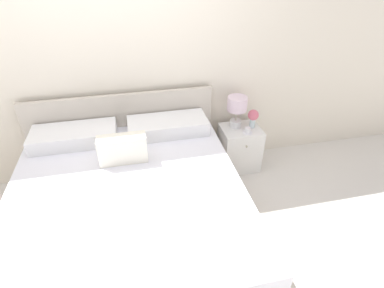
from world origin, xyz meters
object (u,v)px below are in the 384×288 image
teacup (248,131)px  flower_vase (253,117)px  bed (130,207)px  nightstand (239,148)px  table_lamp (237,107)px

teacup → flower_vase: bearing=48.0°
bed → flower_vase: bearing=28.3°
bed → teacup: 1.47m
nightstand → teacup: (0.03, -0.10, 0.28)m
bed → teacup: bed is taller
nightstand → teacup: teacup is taller
table_lamp → teacup: 0.28m
table_lamp → flower_vase: table_lamp is taller
bed → nightstand: bed is taller
teacup → bed: bearing=-153.6°
bed → nightstand: bearing=30.4°
flower_vase → teacup: bearing=-132.0°
bed → flower_vase: bed is taller
bed → table_lamp: size_ratio=5.67×
nightstand → teacup: size_ratio=5.01×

